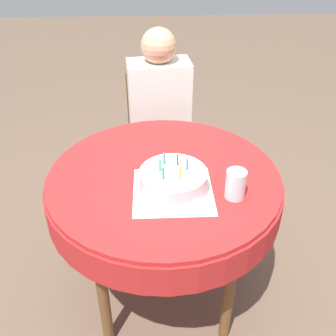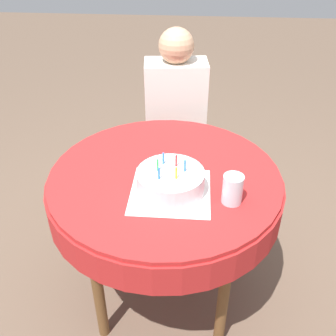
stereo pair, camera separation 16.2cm
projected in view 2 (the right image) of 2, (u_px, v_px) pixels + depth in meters
ground_plane at (165, 289)px, 2.12m from camera, size 12.00×12.00×0.00m
dining_table at (165, 191)px, 1.74m from camera, size 1.02×1.02×0.76m
chair at (175, 138)px, 2.54m from camera, size 0.45×0.45×0.87m
person at (176, 111)px, 2.33m from camera, size 0.37×0.32×1.18m
napkin at (170, 191)px, 1.59m from camera, size 0.32×0.32×0.00m
birthday_cake at (170, 182)px, 1.56m from camera, size 0.27×0.27×0.15m
drinking_glass at (233, 189)px, 1.50m from camera, size 0.08×0.08×0.12m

